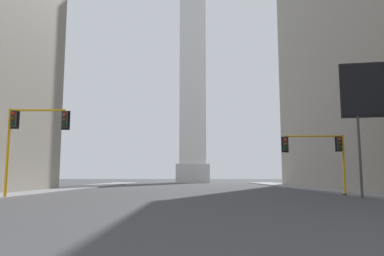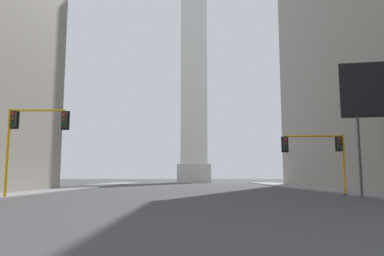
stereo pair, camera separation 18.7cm
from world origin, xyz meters
name	(u,v)px [view 1 (the left image)]	position (x,y,z in m)	size (l,w,h in m)	color
sidewalk_left	(26,193)	(-14.74, 30.92, 0.07)	(5.00, 103.06, 0.15)	gray
sidewalk_right	(364,193)	(14.74, 30.92, 0.07)	(5.00, 103.06, 0.15)	gray
obelisk	(194,52)	(0.00, 85.88, 31.55)	(7.67, 7.67, 65.27)	silver
traffic_light_mid_right	(323,149)	(10.45, 28.53, 3.72)	(5.20, 0.52, 4.88)	orange
traffic_light_mid_left	(30,130)	(-11.20, 22.98, 4.59)	(4.23, 0.51, 6.06)	orange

